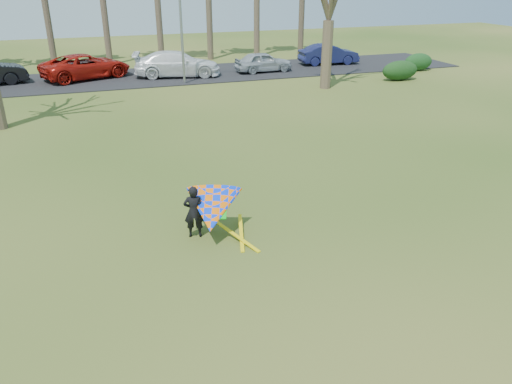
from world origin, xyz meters
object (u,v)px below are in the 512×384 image
object	(u,v)px
car_5	(329,54)
kite_flyer	(211,210)
car_2	(86,66)
car_4	(263,62)
car_3	(177,64)
streetlight	(183,10)

from	to	relation	value
car_5	kite_flyer	world-z (taller)	kite_flyer
kite_flyer	car_2	bearing A→B (deg)	96.05
car_2	car_5	xyz separation A→B (m)	(17.77, -0.18, -0.06)
car_4	car_5	world-z (taller)	car_5
car_4	car_5	distance (m)	5.95
car_2	car_3	size ratio (longest dim) A/B	1.01
car_3	kite_flyer	size ratio (longest dim) A/B	2.40
car_2	car_3	distance (m)	6.00
car_4	kite_flyer	world-z (taller)	kite_flyer
streetlight	car_3	bearing A→B (deg)	93.26
car_2	car_5	size ratio (longest dim) A/B	1.28
car_2	streetlight	bearing A→B (deg)	-143.83
car_3	car_4	size ratio (longest dim) A/B	1.42
car_4	kite_flyer	size ratio (longest dim) A/B	1.69
streetlight	car_4	bearing A→B (deg)	19.56
streetlight	car_3	world-z (taller)	streetlight
car_5	kite_flyer	bearing A→B (deg)	151.22
streetlight	car_5	size ratio (longest dim) A/B	1.77
car_5	car_2	bearing A→B (deg)	93.50
car_2	kite_flyer	xyz separation A→B (m)	(2.52, -23.79, -0.03)
streetlight	car_4	xyz separation A→B (m)	(5.96, 2.12, -3.72)
car_3	car_5	size ratio (longest dim) A/B	1.27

